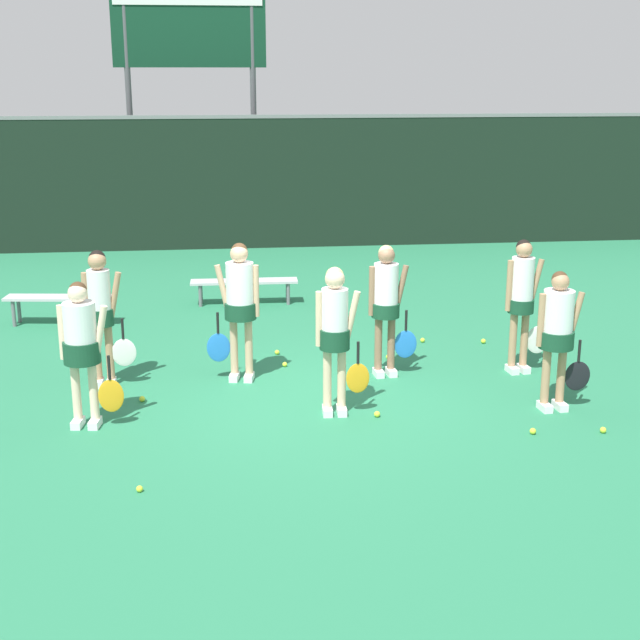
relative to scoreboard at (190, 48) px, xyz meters
The scene contains 23 objects.
ground_plane 12.44m from the scoreboard, 81.43° to the right, with size 140.00×140.00×0.00m, color #26724C.
fence_windscreen 3.81m from the scoreboard, 45.11° to the right, with size 60.00×0.08×2.98m.
scoreboard is the anchor object (origin of this frame).
bench_courtside 8.99m from the scoreboard, 104.54° to the right, with size 1.71×0.57×0.46m.
bench_far 7.97m from the scoreboard, 81.99° to the right, with size 1.85×0.40×0.42m.
player_0 12.66m from the scoreboard, 94.72° to the right, with size 0.68×0.41×1.69m.
player_1 12.68m from the scoreboard, 81.29° to the right, with size 0.63×0.35×1.77m.
player_2 13.46m from the scoreboard, 69.98° to the right, with size 0.70×0.41×1.69m.
player_3 11.33m from the scoreboard, 95.07° to the right, with size 0.63×0.33×1.77m.
player_4 11.28m from the scoreboard, 85.80° to the right, with size 0.69×0.41×1.82m.
player_5 11.62m from the scoreboard, 75.98° to the right, with size 0.66×0.37×1.75m.
player_6 12.22m from the scoreboard, 67.49° to the right, with size 0.64×0.34×1.80m.
tennis_ball_0 10.95m from the scoreboard, 69.44° to the right, with size 0.07×0.07×0.07m, color #CCE033.
tennis_ball_1 11.28m from the scoreboard, 82.30° to the right, with size 0.07×0.07×0.07m, color #CCE033.
tennis_ball_2 11.40m from the scoreboard, 65.21° to the right, with size 0.07×0.07×0.07m, color #CCE033.
tennis_ball_3 14.25m from the scoreboard, 72.98° to the right, with size 0.07×0.07×0.07m, color #CCE033.
tennis_ball_4 13.22m from the scoreboard, 79.24° to the right, with size 0.07×0.07×0.07m, color #CCE033.
tennis_ball_5 14.58m from the scoreboard, 91.16° to the right, with size 0.06×0.06×0.06m, color #CCE033.
tennis_ball_6 14.54m from the scoreboard, 69.91° to the right, with size 0.07×0.07×0.07m, color #CCE033.
tennis_ball_7 12.25m from the scoreboard, 92.24° to the right, with size 0.07×0.07×0.07m, color #CCE033.
tennis_ball_8 12.73m from the scoreboard, 65.75° to the right, with size 0.07×0.07×0.07m, color #CCE033.
tennis_ball_9 11.40m from the scoreboard, 74.21° to the right, with size 0.07×0.07×0.07m, color #CCE033.
tennis_ball_10 10.76m from the scoreboard, 82.26° to the right, with size 0.07×0.07×0.07m, color #CCE033.
Camera 1 is at (-1.17, -10.36, 3.91)m, focal length 50.00 mm.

